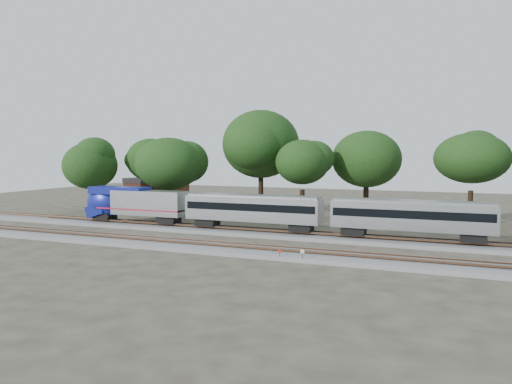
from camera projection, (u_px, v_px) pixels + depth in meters
ground at (255, 245)px, 51.03m from camera, size 160.00×160.00×0.00m
track_far at (275, 234)px, 56.55m from camera, size 160.00×5.00×0.73m
track_near at (239, 250)px, 47.32m from camera, size 160.00×5.00×0.73m
train at (509, 220)px, 47.41m from camera, size 101.82×2.90×4.27m
switch_stand_red at (280, 254)px, 43.38m from camera, size 0.31×0.08×0.97m
switch_stand_white at (302, 254)px, 42.56m from camera, size 0.36×0.09×1.14m
switch_lever at (309, 260)px, 42.98m from camera, size 0.55×0.39×0.30m
brick_building at (156, 191)px, 90.84m from camera, size 10.93×8.46×4.80m
tree_0 at (90, 166)px, 78.29m from camera, size 7.46×7.46×10.52m
tree_1 at (151, 160)px, 80.40m from camera, size 8.34×8.34×11.76m
tree_2 at (169, 164)px, 70.82m from camera, size 7.93×7.93×11.18m
tree_3 at (261, 144)px, 73.19m from camera, size 10.80×10.80×15.23m
tree_4 at (302, 162)px, 67.46m from camera, size 8.24×8.24×11.62m
tree_5 at (367, 159)px, 70.73m from camera, size 8.62×8.62×12.15m
tree_6 at (472, 158)px, 61.51m from camera, size 8.85×8.85×12.48m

